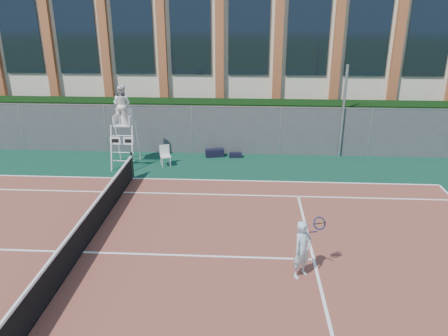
# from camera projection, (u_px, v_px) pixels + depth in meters

# --- Properties ---
(ground) EXTENTS (120.00, 120.00, 0.00)m
(ground) POSITION_uv_depth(u_px,v_px,m) (83.00, 253.00, 12.18)
(ground) COLOR #233814
(apron) EXTENTS (36.00, 20.00, 0.01)m
(apron) POSITION_uv_depth(u_px,v_px,m) (95.00, 235.00, 13.11)
(apron) COLOR #0B3421
(apron) RESTS_ON ground
(tennis_court) EXTENTS (23.77, 10.97, 0.02)m
(tennis_court) POSITION_uv_depth(u_px,v_px,m) (83.00, 253.00, 12.18)
(tennis_court) COLOR brown
(tennis_court) RESTS_ON apron
(tennis_net) EXTENTS (0.10, 11.30, 1.10)m
(tennis_net) POSITION_uv_depth(u_px,v_px,m) (80.00, 236.00, 11.99)
(tennis_net) COLOR black
(tennis_net) RESTS_ON ground
(fence) EXTENTS (40.00, 0.06, 2.20)m
(fence) POSITION_uv_depth(u_px,v_px,m) (149.00, 130.00, 20.01)
(fence) COLOR #595E60
(fence) RESTS_ON ground
(hedge) EXTENTS (40.00, 1.40, 2.20)m
(hedge) POSITION_uv_depth(u_px,v_px,m) (154.00, 123.00, 21.13)
(hedge) COLOR black
(hedge) RESTS_ON ground
(building) EXTENTS (45.00, 10.60, 8.22)m
(building) POSITION_uv_depth(u_px,v_px,m) (178.00, 43.00, 27.46)
(building) COLOR beige
(building) RESTS_ON ground
(steel_pole) EXTENTS (0.12, 0.12, 4.11)m
(steel_pole) POSITION_uv_depth(u_px,v_px,m) (343.00, 112.00, 19.11)
(steel_pole) COLOR #9EA0A5
(steel_pole) RESTS_ON ground
(umpire_chair) EXTENTS (0.97, 1.50, 3.49)m
(umpire_chair) POSITION_uv_depth(u_px,v_px,m) (122.00, 107.00, 17.89)
(umpire_chair) COLOR white
(umpire_chair) RESTS_ON ground
(plastic_chair) EXTENTS (0.53, 0.53, 0.89)m
(plastic_chair) POSITION_uv_depth(u_px,v_px,m) (165.00, 154.00, 18.55)
(plastic_chair) COLOR silver
(plastic_chair) RESTS_ON apron
(sports_bag_near) EXTENTS (0.87, 0.52, 0.35)m
(sports_bag_near) POSITION_uv_depth(u_px,v_px,m) (215.00, 153.00, 19.74)
(sports_bag_near) COLOR black
(sports_bag_near) RESTS_ON apron
(sports_bag_far) EXTENTS (0.58, 0.28, 0.23)m
(sports_bag_far) POSITION_uv_depth(u_px,v_px,m) (235.00, 155.00, 19.67)
(sports_bag_far) COLOR black
(sports_bag_far) RESTS_ON apron
(tennis_player) EXTENTS (0.92, 0.74, 1.56)m
(tennis_player) POSITION_uv_depth(u_px,v_px,m) (302.00, 249.00, 10.86)
(tennis_player) COLOR #ADC6D0
(tennis_player) RESTS_ON tennis_court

